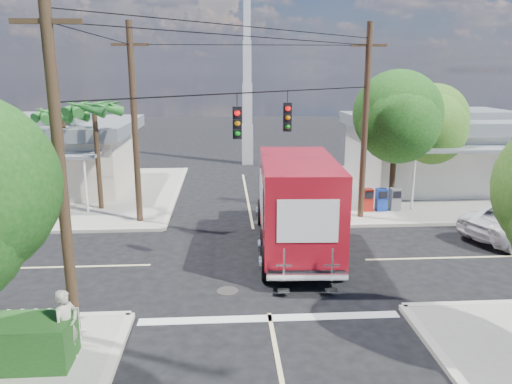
{
  "coord_description": "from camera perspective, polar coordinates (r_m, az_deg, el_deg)",
  "views": [
    {
      "loc": [
        -1.23,
        -17.29,
        6.93
      ],
      "look_at": [
        0.0,
        2.0,
        2.2
      ],
      "focal_mm": 35.0,
      "sensor_mm": 36.0,
      "label": 1
    }
  ],
  "objects": [
    {
      "name": "ground",
      "position": [
        18.67,
        0.39,
        -8.04
      ],
      "size": [
        120.0,
        120.0,
        0.0
      ],
      "primitive_type": "plane",
      "color": "black",
      "rests_on": "ground"
    },
    {
      "name": "sidewalk_ne",
      "position": [
        31.42,
        19.12,
        0.36
      ],
      "size": [
        14.12,
        14.12,
        0.14
      ],
      "color": "gray",
      "rests_on": "ground"
    },
    {
      "name": "sidewalk_nw",
      "position": [
        30.55,
        -21.95,
        -0.24
      ],
      "size": [
        14.12,
        14.12,
        0.14
      ],
      "color": "gray",
      "rests_on": "ground"
    },
    {
      "name": "road_markings",
      "position": [
        17.31,
        0.74,
        -9.83
      ],
      "size": [
        32.0,
        32.0,
        0.01
      ],
      "color": "beige",
      "rests_on": "ground"
    },
    {
      "name": "building_ne",
      "position": [
        32.64,
        21.34,
        4.69
      ],
      "size": [
        11.8,
        10.2,
        4.5
      ],
      "color": "silver",
      "rests_on": "sidewalk_ne"
    },
    {
      "name": "building_nw",
      "position": [
        31.99,
        -23.34,
        4.16
      ],
      "size": [
        10.8,
        10.2,
        4.3
      ],
      "color": "beige",
      "rests_on": "sidewalk_nw"
    },
    {
      "name": "radio_tower",
      "position": [
        37.35,
        -1.01,
        11.77
      ],
      "size": [
        0.8,
        0.8,
        17.0
      ],
      "color": "silver",
      "rests_on": "ground"
    },
    {
      "name": "tree_ne_front",
      "position": [
        25.58,
        15.8,
        8.38
      ],
      "size": [
        4.21,
        4.14,
        6.66
      ],
      "color": "#422D1C",
      "rests_on": "sidewalk_ne"
    },
    {
      "name": "tree_ne_back",
      "position": [
        28.61,
        19.24,
        7.49
      ],
      "size": [
        3.77,
        3.66,
        5.82
      ],
      "color": "#422D1C",
      "rests_on": "sidewalk_ne"
    },
    {
      "name": "palm_nw_front",
      "position": [
        25.64,
        -18.02,
        8.86
      ],
      "size": [
        3.01,
        3.08,
        5.59
      ],
      "color": "#422D1C",
      "rests_on": "sidewalk_nw"
    },
    {
      "name": "palm_nw_back",
      "position": [
        27.65,
        -21.26,
        8.14
      ],
      "size": [
        3.01,
        3.08,
        5.19
      ],
      "color": "#422D1C",
      "rests_on": "sidewalk_nw"
    },
    {
      "name": "utility_poles",
      "position": [
        19.03,
        -4.72,
        6.9
      ],
      "size": [
        12.0,
        10.68,
        9.0
      ],
      "color": "#473321",
      "rests_on": "ground"
    },
    {
      "name": "vending_boxes",
      "position": [
        25.5,
        14.12,
        -0.84
      ],
      "size": [
        1.9,
        0.5,
        1.1
      ],
      "color": "#AA1A12",
      "rests_on": "sidewalk_ne"
    },
    {
      "name": "delivery_truck",
      "position": [
        19.48,
        4.57,
        -1.22
      ],
      "size": [
        3.17,
        8.82,
        3.76
      ],
      "color": "black",
      "rests_on": "ground"
    },
    {
      "name": "pedestrian",
      "position": [
        13.02,
        -20.84,
        -14.1
      ],
      "size": [
        0.7,
        0.79,
        1.8
      ],
      "primitive_type": "imported",
      "rotation": [
        0.0,
        0.0,
        1.04
      ],
      "color": "beige",
      "rests_on": "sidewalk_sw"
    }
  ]
}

